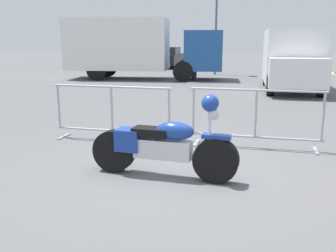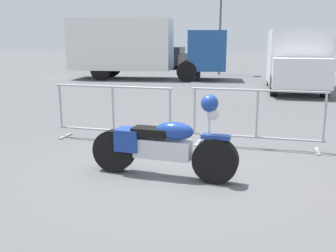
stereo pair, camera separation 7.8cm
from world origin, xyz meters
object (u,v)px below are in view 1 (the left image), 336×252
object	(u,v)px
delivery_van	(291,58)
parked_car_tan	(129,57)
crowd_barrier_near	(112,112)
box_truck	(135,46)
street_lamp	(217,7)
motorcycle	(163,145)
crowd_barrier_far	(256,118)
parked_car_green	(92,56)
parked_car_black	(167,57)
pedestrian	(194,62)

from	to	relation	value
delivery_van	parked_car_tan	distance (m)	15.19
crowd_barrier_near	box_truck	size ratio (longest dim) A/B	0.30
box_truck	street_lamp	size ratio (longest dim) A/B	1.38
motorcycle	delivery_van	world-z (taller)	delivery_van
crowd_barrier_far	delivery_van	xyz separation A→B (m)	(1.70, 8.67, 0.69)
motorcycle	parked_car_green	xyz separation A→B (m)	(-9.76, 22.01, 0.29)
delivery_van	parked_car_black	size ratio (longest dim) A/B	1.16
crowd_barrier_far	parked_car_green	distance (m)	23.10
crowd_barrier_near	parked_car_green	size ratio (longest dim) A/B	0.53
pedestrian	street_lamp	world-z (taller)	street_lamp
crowd_barrier_far	parked_car_black	world-z (taller)	parked_car_black
box_truck	parked_car_tan	size ratio (longest dim) A/B	1.88
parked_car_green	delivery_van	bearing A→B (deg)	-131.20
crowd_barrier_near	pedestrian	distance (m)	11.53
parked_car_black	street_lamp	size ratio (longest dim) A/B	0.77
motorcycle	delivery_van	bearing A→B (deg)	80.44
crowd_barrier_near	pedestrian	xyz separation A→B (m)	(0.26, 11.52, 0.36)
parked_car_tan	street_lamp	world-z (taller)	street_lamp
crowd_barrier_far	parked_car_tan	bearing A→B (deg)	112.26
pedestrian	parked_car_green	bearing A→B (deg)	-92.45
parked_car_green	pedestrian	world-z (taller)	pedestrian
parked_car_green	parked_car_black	bearing A→B (deg)	-89.12
pedestrian	parked_car_black	bearing A→B (deg)	-118.54
motorcycle	crowd_barrier_near	bearing A→B (deg)	134.11
crowd_barrier_far	parked_car_black	xyz separation A→B (m)	(-5.39, 20.25, 0.19)
delivery_van	parked_car_tan	size ratio (longest dim) A/B	1.21
box_truck	parked_car_tan	xyz separation A→B (m)	(-2.81, 8.36, -0.92)
box_truck	parked_car_green	distance (m)	10.23
motorcycle	parked_car_black	size ratio (longest dim) A/B	0.49
street_lamp	parked_car_green	bearing A→B (deg)	151.43
crowd_barrier_near	parked_car_tan	size ratio (longest dim) A/B	0.57
crowd_barrier_near	delivery_van	bearing A→B (deg)	63.20
motorcycle	box_truck	size ratio (longest dim) A/B	0.27
street_lamp	delivery_van	bearing A→B (deg)	-62.58
motorcycle	parked_car_black	xyz separation A→B (m)	(-4.04, 22.01, 0.28)
motorcycle	box_truck	distance (m)	14.19
delivery_van	street_lamp	distance (m)	7.66
box_truck	pedestrian	bearing A→B (deg)	-8.98
crowd_barrier_near	parked_car_green	world-z (taller)	parked_car_green
crowd_barrier_near	box_truck	distance (m)	12.15
box_truck	delivery_van	distance (m)	7.79
crowd_barrier_far	parked_car_black	distance (m)	20.96
motorcycle	crowd_barrier_far	size ratio (longest dim) A/B	0.91
box_truck	parked_car_black	bearing A→B (deg)	85.72
crowd_barrier_far	motorcycle	bearing A→B (deg)	-127.44
box_truck	street_lamp	distance (m)	5.45
parked_car_tan	street_lamp	bearing A→B (deg)	-126.42
parked_car_tan	street_lamp	distance (m)	8.83
pedestrian	crowd_barrier_near	bearing A→B (deg)	41.44
crowd_barrier_near	delivery_van	size ratio (longest dim) A/B	0.47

